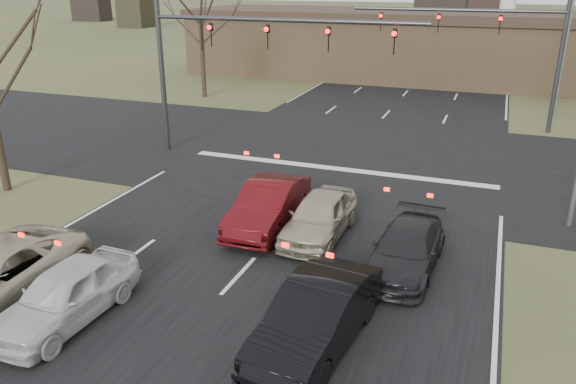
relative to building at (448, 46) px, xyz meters
name	(u,v)px	position (x,y,z in m)	size (l,w,h in m)	color
ground	(184,336)	(-2.00, -38.00, -2.67)	(360.00, 360.00, 0.00)	#3E4927
road_main	(447,48)	(-2.00, 22.00, -2.66)	(14.00, 300.00, 0.02)	black
road_cross	(348,156)	(-2.00, -23.00, -2.65)	(200.00, 14.00, 0.02)	black
building	(448,46)	(0.00, 0.00, 0.00)	(42.40, 10.40, 5.30)	#8E6F4C
mast_arm_near	(224,45)	(-7.23, -25.00, 2.41)	(12.12, 0.24, 8.00)	#383A3D
mast_arm_far	(505,35)	(4.18, -15.00, 2.35)	(11.12, 0.24, 8.00)	#383A3D
streetlight_right_far	(566,20)	(7.32, -11.00, 2.92)	(2.34, 0.25, 10.00)	gray
car_white_sedan	(66,294)	(-5.00, -38.38, -1.96)	(1.67, 4.14, 1.41)	silver
car_black_hatch	(316,317)	(1.00, -37.24, -1.91)	(1.61, 4.61, 1.52)	black
car_charcoal_sedan	(406,249)	(2.30, -32.94, -2.04)	(1.76, 4.33, 1.26)	black
car_red_ahead	(268,205)	(-2.50, -31.57, -1.90)	(1.62, 4.64, 1.53)	#4E0B0E
car_silver_ahead	(319,216)	(-0.67, -31.74, -1.95)	(1.69, 4.21, 1.43)	#B8B295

